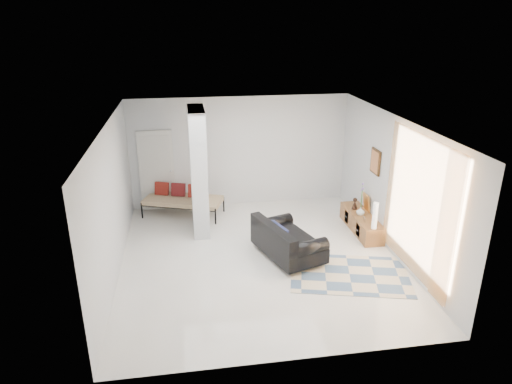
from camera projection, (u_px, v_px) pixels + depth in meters
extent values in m
plane|color=beige|center=(259.00, 258.00, 9.29)|extent=(6.00, 6.00, 0.00)
plane|color=white|center=(259.00, 122.00, 8.29)|extent=(6.00, 6.00, 0.00)
plane|color=silver|center=(240.00, 152.00, 11.56)|extent=(6.00, 0.00, 6.00)
plane|color=silver|center=(296.00, 275.00, 6.02)|extent=(6.00, 0.00, 6.00)
plane|color=silver|center=(112.00, 203.00, 8.39)|extent=(0.00, 6.00, 6.00)
plane|color=silver|center=(394.00, 186.00, 9.19)|extent=(0.00, 6.00, 6.00)
cube|color=silver|center=(199.00, 171.00, 10.10)|extent=(0.35, 1.20, 2.80)
cube|color=silver|center=(157.00, 171.00, 11.35)|extent=(0.85, 0.06, 2.04)
plane|color=orange|center=(418.00, 206.00, 8.10)|extent=(0.00, 2.55, 2.55)
cube|color=#3C2510|center=(376.00, 162.00, 9.93)|extent=(0.04, 0.45, 0.55)
cube|color=brown|center=(361.00, 223.00, 10.42)|extent=(0.45, 1.66, 0.40)
cube|color=#3C2510|center=(358.00, 230.00, 10.05)|extent=(0.02, 0.22, 0.28)
cube|color=#3C2510|center=(347.00, 217.00, 10.73)|extent=(0.02, 0.22, 0.28)
cube|color=#ED9E45|center=(366.00, 202.00, 10.51)|extent=(0.09, 0.32, 0.40)
cube|color=silver|center=(364.00, 219.00, 9.97)|extent=(0.04, 0.10, 0.12)
cylinder|color=silver|center=(290.00, 273.00, 8.65)|extent=(0.05, 0.05, 0.10)
cylinder|color=silver|center=(257.00, 245.00, 9.73)|extent=(0.05, 0.05, 0.10)
cylinder|color=silver|center=(321.00, 264.00, 8.97)|extent=(0.05, 0.05, 0.10)
cylinder|color=silver|center=(286.00, 238.00, 10.05)|extent=(0.05, 0.05, 0.10)
cube|color=black|center=(288.00, 245.00, 9.28)|extent=(1.38, 1.77, 0.30)
cube|color=black|center=(273.00, 234.00, 9.00)|extent=(0.69, 1.53, 0.36)
cylinder|color=black|center=(307.00, 249.00, 8.65)|extent=(0.93, 0.55, 0.28)
cylinder|color=black|center=(272.00, 223.00, 9.73)|extent=(0.93, 0.55, 0.28)
cube|color=black|center=(278.00, 232.00, 9.04)|extent=(0.32, 0.58, 0.31)
cylinder|color=black|center=(142.00, 211.00, 11.07)|extent=(0.04, 0.04, 0.40)
cylinder|color=black|center=(215.00, 216.00, 10.74)|extent=(0.04, 0.04, 0.40)
cylinder|color=black|center=(154.00, 199.00, 11.78)|extent=(0.04, 0.04, 0.40)
cylinder|color=black|center=(224.00, 204.00, 11.45)|extent=(0.04, 0.04, 0.40)
cube|color=beige|center=(183.00, 201.00, 11.20)|extent=(2.03, 1.38, 0.12)
cube|color=maroon|center=(162.00, 189.00, 11.36)|extent=(0.38, 0.27, 0.33)
cube|color=maroon|center=(178.00, 190.00, 11.28)|extent=(0.38, 0.27, 0.33)
cube|color=maroon|center=(195.00, 191.00, 11.21)|extent=(0.38, 0.27, 0.33)
cube|color=beige|center=(349.00, 274.00, 8.69)|extent=(2.51, 1.98, 0.01)
cylinder|color=white|center=(375.00, 216.00, 9.58)|extent=(0.11, 0.11, 0.58)
imported|color=white|center=(360.00, 211.00, 10.29)|extent=(0.19, 0.19, 0.19)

